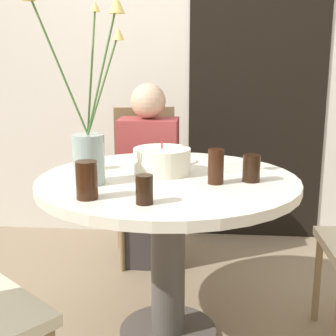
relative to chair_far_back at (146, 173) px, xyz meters
name	(u,v)px	position (x,y,z in m)	size (l,w,h in m)	color
ground_plane	(168,335)	(0.22, -0.92, -0.53)	(16.00, 16.00, 0.00)	#89755B
wall_back	(186,46)	(0.22, 0.40, 0.77)	(8.00, 0.05, 2.60)	silver
doorway_panel	(257,89)	(0.70, 0.37, 0.50)	(0.90, 0.01, 2.05)	black
dining_table	(168,213)	(0.22, -0.92, 0.05)	(1.09, 1.09, 0.74)	silver
chair_far_back	(146,173)	(0.00, 0.00, 0.00)	(0.48, 0.48, 0.92)	beige
birthday_cake	(162,161)	(0.19, -0.85, 0.27)	(0.25, 0.25, 0.15)	white
flower_vase	(89,137)	(-0.08, -1.04, 0.40)	(0.36, 0.20, 0.74)	#9EB2AD
side_plate	(177,161)	(0.24, -0.61, 0.22)	(0.19, 0.19, 0.01)	white
drink_glass_0	(144,189)	(0.17, -1.28, 0.26)	(0.06, 0.06, 0.10)	black
drink_glass_1	(251,168)	(0.56, -0.95, 0.27)	(0.07, 0.07, 0.11)	black
drink_glass_2	(88,158)	(-0.15, -0.81, 0.27)	(0.07, 0.07, 0.11)	#51280F
drink_glass_3	(216,166)	(0.41, -1.00, 0.28)	(0.06, 0.06, 0.14)	#33190C
drink_glass_4	(87,180)	(-0.04, -1.24, 0.28)	(0.08, 0.08, 0.13)	#33190C
person_guest	(149,182)	(0.04, -0.16, -0.02)	(0.34, 0.24, 1.08)	#383333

